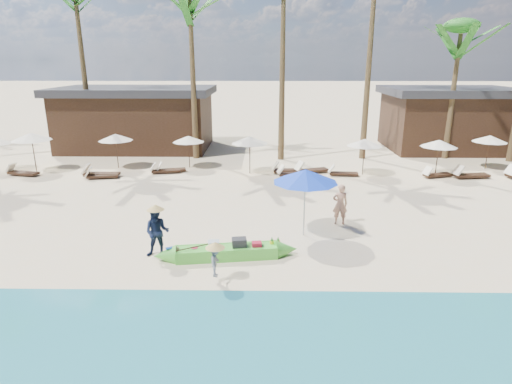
{
  "coord_description": "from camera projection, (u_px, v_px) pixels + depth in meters",
  "views": [
    {
      "loc": [
        1.0,
        -12.97,
        6.12
      ],
      "look_at": [
        0.75,
        2.0,
        1.48
      ],
      "focal_mm": 30.0,
      "sensor_mm": 36.0,
      "label": 1
    }
  ],
  "objects": [
    {
      "name": "palm_3",
      "position": [
        190.0,
        17.0,
        25.37
      ],
      "size": [
        2.08,
        2.08,
        10.52
      ],
      "color": "brown",
      "rests_on": "ground"
    },
    {
      "name": "lounger_4_right",
      "position": [
        164.0,
        170.0,
        24.04
      ],
      "size": [
        1.71,
        0.8,
        0.56
      ],
      "rotation": [
        0.0,
        0.0,
        0.18
      ],
      "color": "#341F15",
      "rests_on": "ground"
    },
    {
      "name": "lounger_3_left",
      "position": [
        21.0,
        172.0,
        23.57
      ],
      "size": [
        1.85,
        0.9,
        0.6
      ],
      "rotation": [
        0.0,
        0.0,
        -0.21
      ],
      "color": "#341F15",
      "rests_on": "ground"
    },
    {
      "name": "blue_umbrella",
      "position": [
        305.0,
        176.0,
        14.93
      ],
      "size": [
        2.3,
        2.3,
        2.48
      ],
      "color": "#99999E",
      "rests_on": "ground"
    },
    {
      "name": "pavilion_east",
      "position": [
        448.0,
        118.0,
        30.05
      ],
      "size": [
        8.8,
        6.6,
        4.3
      ],
      "color": "#341F15",
      "rests_on": "ground"
    },
    {
      "name": "palm_4",
      "position": [
        284.0,
        0.0,
        24.77
      ],
      "size": [
        2.08,
        2.08,
        11.7
      ],
      "color": "brown",
      "rests_on": "ground"
    },
    {
      "name": "palm_2",
      "position": [
        76.0,
        7.0,
        26.07
      ],
      "size": [
        2.08,
        2.08,
        11.33
      ],
      "color": "brown",
      "rests_on": "ground"
    },
    {
      "name": "vendor_green",
      "position": [
        157.0,
        232.0,
        13.71
      ],
      "size": [
        0.82,
        0.65,
        1.65
      ],
      "primitive_type": "imported",
      "rotation": [
        0.0,
        0.0,
        0.03
      ],
      "color": "#16203E",
      "rests_on": "ground"
    },
    {
      "name": "resort_parasol_4",
      "position": [
        116.0,
        137.0,
        24.74
      ],
      "size": [
        1.97,
        1.97,
        2.03
      ],
      "color": "#341F15",
      "rests_on": "ground"
    },
    {
      "name": "green_canoe",
      "position": [
        227.0,
        252.0,
        13.74
      ],
      "size": [
        5.16,
        1.11,
        0.66
      ],
      "rotation": [
        0.0,
        0.0,
        0.14
      ],
      "color": "#50C33B",
      "rests_on": "ground"
    },
    {
      "name": "resort_parasol_9",
      "position": [
        490.0,
        139.0,
        24.57
      ],
      "size": [
        1.91,
        1.91,
        1.97
      ],
      "color": "#341F15",
      "rests_on": "ground"
    },
    {
      "name": "ground",
      "position": [
        232.0,
        252.0,
        14.22
      ],
      "size": [
        240.0,
        240.0,
        0.0
      ],
      "primitive_type": "plane",
      "color": "beige",
      "rests_on": "ground"
    },
    {
      "name": "lounger_7_left",
      "position": [
        310.0,
        170.0,
        24.03
      ],
      "size": [
        2.0,
        1.17,
        0.65
      ],
      "rotation": [
        0.0,
        0.0,
        0.32
      ],
      "color": "#341F15",
      "rests_on": "ground"
    },
    {
      "name": "lounger_8_left",
      "position": [
        436.0,
        174.0,
        23.19
      ],
      "size": [
        1.74,
        0.96,
        0.57
      ],
      "rotation": [
        0.0,
        0.0,
        0.29
      ],
      "color": "#341F15",
      "rests_on": "ground"
    },
    {
      "name": "wet_sand_strip",
      "position": [
        217.0,
        349.0,
        9.44
      ],
      "size": [
        240.0,
        4.5,
        0.01
      ],
      "primitive_type": "cube",
      "color": "tan",
      "rests_on": "ground"
    },
    {
      "name": "resort_parasol_7",
      "position": [
        365.0,
        142.0,
        23.28
      ],
      "size": [
        1.95,
        1.95,
        2.01
      ],
      "color": "#341F15",
      "rests_on": "ground"
    },
    {
      "name": "resort_parasol_8",
      "position": [
        439.0,
        143.0,
        23.02
      ],
      "size": [
        1.95,
        1.95,
        2.01
      ],
      "color": "#341F15",
      "rests_on": "ground"
    },
    {
      "name": "lounger_6_left",
      "position": [
        286.0,
        169.0,
        24.11
      ],
      "size": [
        1.8,
        0.67,
        0.6
      ],
      "rotation": [
        0.0,
        0.0,
        0.07
      ],
      "color": "#341F15",
      "rests_on": "ground"
    },
    {
      "name": "palm_6",
      "position": [
        459.0,
        44.0,
        25.79
      ],
      "size": [
        2.08,
        2.08,
        8.51
      ],
      "color": "brown",
      "rests_on": "ground"
    },
    {
      "name": "resort_parasol_5",
      "position": [
        188.0,
        139.0,
        24.9
      ],
      "size": [
        1.84,
        1.84,
        1.89
      ],
      "color": "#341F15",
      "rests_on": "ground"
    },
    {
      "name": "resort_parasol_6",
      "position": [
        250.0,
        140.0,
        23.52
      ],
      "size": [
        2.04,
        2.04,
        2.11
      ],
      "color": "#341F15",
      "rests_on": "ground"
    },
    {
      "name": "lounger_4_left",
      "position": [
        100.0,
        175.0,
        22.96
      ],
      "size": [
        1.76,
        0.82,
        0.58
      ],
      "rotation": [
        0.0,
        0.0,
        0.18
      ],
      "color": "#341F15",
      "rests_on": "ground"
    },
    {
      "name": "lounger_5_left",
      "position": [
        170.0,
        169.0,
        24.24
      ],
      "size": [
        1.69,
        0.9,
        0.55
      ],
      "rotation": [
        0.0,
        0.0,
        0.26
      ],
      "color": "#341F15",
      "rests_on": "ground"
    },
    {
      "name": "pavilion_west",
      "position": [
        137.0,
        118.0,
        30.41
      ],
      "size": [
        10.8,
        6.6,
        4.3
      ],
      "color": "#341F15",
      "rests_on": "ground"
    },
    {
      "name": "lounger_7_right",
      "position": [
        342.0,
        172.0,
        23.53
      ],
      "size": [
        1.66,
        0.64,
        0.55
      ],
      "rotation": [
        0.0,
        0.0,
        -0.09
      ],
      "color": "#341F15",
      "rests_on": "ground"
    },
    {
      "name": "lounger_3_right",
      "position": [
        99.0,
        173.0,
        23.25
      ],
      "size": [
        1.98,
        0.64,
        0.67
      ],
      "rotation": [
        0.0,
        0.0,
        -0.02
      ],
      "color": "#341F15",
      "rests_on": "ground"
    },
    {
      "name": "lounger_9_left",
      "position": [
        469.0,
        174.0,
        23.01
      ],
      "size": [
        2.01,
        0.86,
        0.66
      ],
      "rotation": [
        0.0,
        0.0,
        0.14
      ],
      "color": "#341F15",
      "rests_on": "ground"
    },
    {
      "name": "vendor_yellow",
      "position": [
        216.0,
        261.0,
        12.14
      ],
      "size": [
        0.38,
        0.62,
        0.94
      ],
      "primitive_type": "imported",
      "rotation": [
        0.0,
        0.0,
        1.52
      ],
      "color": "gray",
      "rests_on": "ground"
    },
    {
      "name": "tourist",
      "position": [
        340.0,
        204.0,
        16.43
      ],
      "size": [
        0.59,
        0.39,
        1.61
      ],
      "primitive_type": "imported",
      "rotation": [
        0.0,
        0.0,
        3.15
      ],
      "color": "tan",
      "rests_on": "ground"
    },
    {
      "name": "lounger_6_right",
      "position": [
        291.0,
        173.0,
        23.39
      ],
      "size": [
        1.8,
        0.81,
        0.59
      ],
      "rotation": [
        0.0,
        0.0,
        0.16
      ],
      "color": "#341F15",
      "rests_on": "ground"
    },
    {
      "name": "resort_parasol_3",
      "position": [
        31.0,
        137.0,
        23.92
      ],
      "size": [
        2.17,
        2.17,
        2.23
      ],
      "color": "#341F15",
      "rests_on": "ground"
    }
  ]
}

